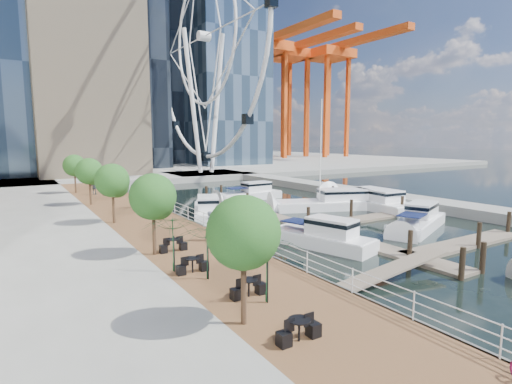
{
  "coord_description": "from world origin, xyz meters",
  "views": [
    {
      "loc": [
        -18.09,
        -17.56,
        7.5
      ],
      "look_at": [
        -0.45,
        10.76,
        3.0
      ],
      "focal_mm": 28.0,
      "sensor_mm": 36.0,
      "label": 1
    }
  ],
  "objects": [
    {
      "name": "ground",
      "position": [
        0.0,
        0.0,
        0.0
      ],
      "size": [
        520.0,
        520.0,
        0.0
      ],
      "primitive_type": "plane",
      "color": "black",
      "rests_on": "ground"
    },
    {
      "name": "boardwalk",
      "position": [
        -9.0,
        15.0,
        0.5
      ],
      "size": [
        6.0,
        60.0,
        1.0
      ],
      "primitive_type": "cube",
      "color": "brown",
      "rests_on": "ground"
    },
    {
      "name": "seawall",
      "position": [
        -6.0,
        15.0,
        0.5
      ],
      "size": [
        0.25,
        60.0,
        1.0
      ],
      "primitive_type": "cube",
      "color": "#595954",
      "rests_on": "ground"
    },
    {
      "name": "land_far",
      "position": [
        0.0,
        102.0,
        0.5
      ],
      "size": [
        200.0,
        114.0,
        1.0
      ],
      "primitive_type": "cube",
      "color": "gray",
      "rests_on": "ground"
    },
    {
      "name": "breakwater",
      "position": [
        20.0,
        20.0,
        0.5
      ],
      "size": [
        4.0,
        60.0,
        1.0
      ],
      "primitive_type": "cube",
      "color": "gray",
      "rests_on": "ground"
    },
    {
      "name": "pier",
      "position": [
        14.0,
        52.0,
        0.5
      ],
      "size": [
        14.0,
        12.0,
        1.0
      ],
      "primitive_type": "cube",
      "color": "gray",
      "rests_on": "ground"
    },
    {
      "name": "railing",
      "position": [
        -6.1,
        15.0,
        1.52
      ],
      "size": [
        0.1,
        60.0,
        1.05
      ],
      "primitive_type": null,
      "color": "white",
      "rests_on": "boardwalk"
    },
    {
      "name": "floating_docks",
      "position": [
        7.97,
        9.98,
        0.49
      ],
      "size": [
        16.0,
        34.0,
        2.6
      ],
      "color": "#6D6051",
      "rests_on": "ground"
    },
    {
      "name": "ferris_wheel",
      "position": [
        14.0,
        52.0,
        25.92
      ],
      "size": [
        5.8,
        45.6,
        47.8
      ],
      "color": "white",
      "rests_on": "ground"
    },
    {
      "name": "port_cranes",
      "position": [
        67.67,
        95.67,
        20.0
      ],
      "size": [
        40.0,
        52.0,
        38.0
      ],
      "color": "#D84C14",
      "rests_on": "ground"
    },
    {
      "name": "street_trees",
      "position": [
        -11.4,
        14.0,
        4.29
      ],
      "size": [
        2.6,
        42.6,
        4.6
      ],
      "color": "#3F2B1C",
      "rests_on": "ground"
    },
    {
      "name": "cafe_tables",
      "position": [
        -10.4,
        -2.0,
        1.37
      ],
      "size": [
        2.5,
        13.7,
        0.74
      ],
      "color": "black",
      "rests_on": "ground"
    },
    {
      "name": "yacht_foreground",
      "position": [
        10.37,
        2.78,
        0.0
      ],
      "size": [
        9.66,
        5.87,
        2.15
      ],
      "primitive_type": null,
      "rotation": [
        0.0,
        0.0,
        1.96
      ],
      "color": "white",
      "rests_on": "ground"
    },
    {
      "name": "pedestrian_near",
      "position": [
        -7.36,
        5.12,
        1.95
      ],
      "size": [
        0.83,
        0.74,
        1.9
      ],
      "primitive_type": "imported",
      "rotation": [
        0.0,
        0.0,
        0.53
      ],
      "color": "#444D5B",
      "rests_on": "boardwalk"
    },
    {
      "name": "pedestrian_mid",
      "position": [
        -8.32,
        19.93,
        1.76
      ],
      "size": [
        0.9,
        0.93,
        1.51
      ],
      "primitive_type": "imported",
      "rotation": [
        0.0,
        0.0,
        -2.22
      ],
      "color": "gray",
      "rests_on": "boardwalk"
    },
    {
      "name": "pedestrian_far",
      "position": [
        -9.77,
        31.27,
        1.84
      ],
      "size": [
        1.06,
        0.75,
        1.67
      ],
      "primitive_type": "imported",
      "rotation": [
        0.0,
        0.0,
        2.75
      ],
      "color": "#383F46",
      "rests_on": "boardwalk"
    },
    {
      "name": "moored_yachts",
      "position": [
        9.75,
        12.7,
        0.0
      ],
      "size": [
        22.93,
        37.71,
        11.5
      ],
      "color": "white",
      "rests_on": "ground"
    },
    {
      "name": "cafe_seating",
      "position": [
        -10.61,
        -1.81,
        2.32
      ],
      "size": [
        5.13,
        8.91,
        2.74
      ],
      "color": "#103A1D",
      "rests_on": "ground"
    }
  ]
}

